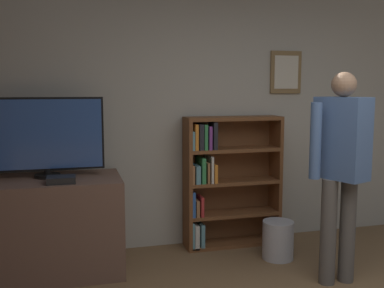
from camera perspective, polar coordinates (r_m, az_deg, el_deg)
wall_back at (r=4.72m, az=5.02°, el=3.92°), size 7.03×0.09×2.70m
tv_ledge at (r=4.14m, az=-17.67°, el=-9.95°), size 1.23×0.71×0.84m
television at (r=4.05m, az=-18.05°, el=0.93°), size 0.98×0.22×0.69m
game_console at (r=3.83m, az=-16.27°, el=-4.37°), size 0.23×0.18×0.05m
bookshelf at (r=4.60m, az=4.06°, el=-4.51°), size 0.99×0.28×1.33m
person at (r=3.83m, az=18.38°, el=-2.02°), size 0.56×0.47×1.74m
waste_bin at (r=4.43m, az=10.86°, el=-11.87°), size 0.30×0.30×0.36m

